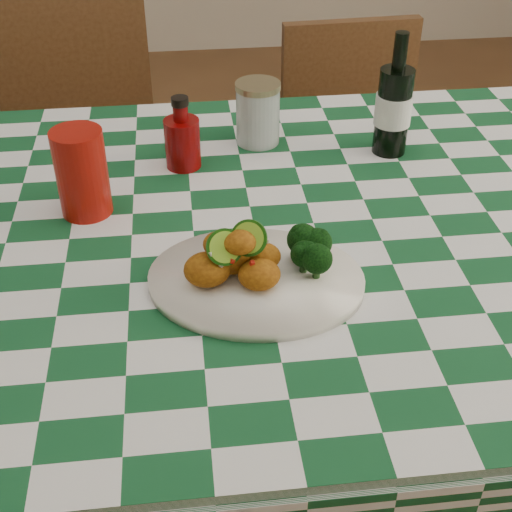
{
  "coord_description": "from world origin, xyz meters",
  "views": [
    {
      "loc": [
        -0.11,
        -0.99,
        1.46
      ],
      "look_at": [
        -0.01,
        -0.16,
        0.84
      ],
      "focal_mm": 50.0,
      "sensor_mm": 36.0,
      "label": 1
    }
  ],
  "objects_px": {
    "beer_bottle": "(395,95)",
    "dining_table": "(254,388)",
    "red_tumbler": "(82,173)",
    "ketchup_bottle": "(182,133)",
    "wooden_chair_left": "(94,182)",
    "plate": "(256,281)",
    "wooden_chair_right": "(358,188)",
    "fried_chicken_pile": "(239,254)",
    "mason_jar": "(258,113)"
  },
  "relations": [
    {
      "from": "fried_chicken_pile",
      "to": "wooden_chair_left",
      "type": "bearing_deg",
      "value": 109.41
    },
    {
      "from": "plate",
      "to": "mason_jar",
      "type": "bearing_deg",
      "value": 82.89
    },
    {
      "from": "plate",
      "to": "wooden_chair_right",
      "type": "height_order",
      "value": "wooden_chair_right"
    },
    {
      "from": "plate",
      "to": "red_tumbler",
      "type": "bearing_deg",
      "value": 138.11
    },
    {
      "from": "dining_table",
      "to": "wooden_chair_left",
      "type": "relative_size",
      "value": 1.8
    },
    {
      "from": "red_tumbler",
      "to": "mason_jar",
      "type": "xyz_separation_m",
      "value": [
        0.33,
        0.23,
        -0.01
      ]
    },
    {
      "from": "dining_table",
      "to": "ketchup_bottle",
      "type": "relative_size",
      "value": 11.81
    },
    {
      "from": "fried_chicken_pile",
      "to": "red_tumbler",
      "type": "height_order",
      "value": "red_tumbler"
    },
    {
      "from": "dining_table",
      "to": "red_tumbler",
      "type": "relative_size",
      "value": 10.84
    },
    {
      "from": "red_tumbler",
      "to": "wooden_chair_right",
      "type": "height_order",
      "value": "red_tumbler"
    },
    {
      "from": "wooden_chair_left",
      "to": "plate",
      "type": "bearing_deg",
      "value": -80.26
    },
    {
      "from": "plate",
      "to": "beer_bottle",
      "type": "bearing_deg",
      "value": 51.75
    },
    {
      "from": "mason_jar",
      "to": "wooden_chair_left",
      "type": "height_order",
      "value": "wooden_chair_left"
    },
    {
      "from": "red_tumbler",
      "to": "ketchup_bottle",
      "type": "bearing_deg",
      "value": 39.81
    },
    {
      "from": "dining_table",
      "to": "red_tumbler",
      "type": "xyz_separation_m",
      "value": [
        -0.28,
        0.08,
        0.47
      ]
    },
    {
      "from": "plate",
      "to": "ketchup_bottle",
      "type": "bearing_deg",
      "value": 103.93
    },
    {
      "from": "dining_table",
      "to": "wooden_chair_right",
      "type": "relative_size",
      "value": 1.98
    },
    {
      "from": "dining_table",
      "to": "plate",
      "type": "relative_size",
      "value": 5.09
    },
    {
      "from": "dining_table",
      "to": "fried_chicken_pile",
      "type": "distance_m",
      "value": 0.48
    },
    {
      "from": "red_tumbler",
      "to": "ketchup_bottle",
      "type": "height_order",
      "value": "red_tumbler"
    },
    {
      "from": "plate",
      "to": "wooden_chair_right",
      "type": "bearing_deg",
      "value": 65.45
    },
    {
      "from": "dining_table",
      "to": "beer_bottle",
      "type": "distance_m",
      "value": 0.64
    },
    {
      "from": "wooden_chair_left",
      "to": "beer_bottle",
      "type": "bearing_deg",
      "value": -48.94
    },
    {
      "from": "dining_table",
      "to": "beer_bottle",
      "type": "bearing_deg",
      "value": 38.78
    },
    {
      "from": "red_tumbler",
      "to": "wooden_chair_left",
      "type": "distance_m",
      "value": 0.78
    },
    {
      "from": "beer_bottle",
      "to": "dining_table",
      "type": "bearing_deg",
      "value": -141.22
    },
    {
      "from": "ketchup_bottle",
      "to": "mason_jar",
      "type": "distance_m",
      "value": 0.17
    },
    {
      "from": "plate",
      "to": "wooden_chair_left",
      "type": "distance_m",
      "value": 1.03
    },
    {
      "from": "dining_table",
      "to": "wooden_chair_right",
      "type": "height_order",
      "value": "wooden_chair_right"
    },
    {
      "from": "dining_table",
      "to": "red_tumbler",
      "type": "bearing_deg",
      "value": 163.67
    },
    {
      "from": "red_tumbler",
      "to": "wooden_chair_left",
      "type": "bearing_deg",
      "value": 96.53
    },
    {
      "from": "wooden_chair_left",
      "to": "wooden_chair_right",
      "type": "xyz_separation_m",
      "value": [
        0.74,
        -0.05,
        -0.04
      ]
    },
    {
      "from": "plate",
      "to": "ketchup_bottle",
      "type": "xyz_separation_m",
      "value": [
        -0.1,
        0.38,
        0.06
      ]
    },
    {
      "from": "plate",
      "to": "fried_chicken_pile",
      "type": "height_order",
      "value": "fried_chicken_pile"
    },
    {
      "from": "mason_jar",
      "to": "fried_chicken_pile",
      "type": "bearing_deg",
      "value": -100.04
    },
    {
      "from": "fried_chicken_pile",
      "to": "wooden_chair_right",
      "type": "bearing_deg",
      "value": 64.12
    },
    {
      "from": "fried_chicken_pile",
      "to": "beer_bottle",
      "type": "height_order",
      "value": "beer_bottle"
    },
    {
      "from": "ketchup_bottle",
      "to": "fried_chicken_pile",
      "type": "bearing_deg",
      "value": -79.56
    },
    {
      "from": "fried_chicken_pile",
      "to": "ketchup_bottle",
      "type": "relative_size",
      "value": 0.93
    },
    {
      "from": "red_tumbler",
      "to": "fried_chicken_pile",
      "type": "bearing_deg",
      "value": -44.63
    },
    {
      "from": "plate",
      "to": "fried_chicken_pile",
      "type": "bearing_deg",
      "value": 180.0
    },
    {
      "from": "ketchup_bottle",
      "to": "wooden_chair_left",
      "type": "height_order",
      "value": "ketchup_bottle"
    },
    {
      "from": "beer_bottle",
      "to": "wooden_chair_left",
      "type": "relative_size",
      "value": 0.26
    },
    {
      "from": "dining_table",
      "to": "wooden_chair_left",
      "type": "height_order",
      "value": "wooden_chair_left"
    },
    {
      "from": "ketchup_bottle",
      "to": "mason_jar",
      "type": "relative_size",
      "value": 1.11
    },
    {
      "from": "plate",
      "to": "red_tumbler",
      "type": "relative_size",
      "value": 2.13
    },
    {
      "from": "beer_bottle",
      "to": "wooden_chair_left",
      "type": "bearing_deg",
      "value": 142.09
    },
    {
      "from": "beer_bottle",
      "to": "wooden_chair_right",
      "type": "relative_size",
      "value": 0.29
    },
    {
      "from": "beer_bottle",
      "to": "mason_jar",
      "type": "bearing_deg",
      "value": 164.36
    },
    {
      "from": "dining_table",
      "to": "wooden_chair_left",
      "type": "distance_m",
      "value": 0.83
    }
  ]
}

